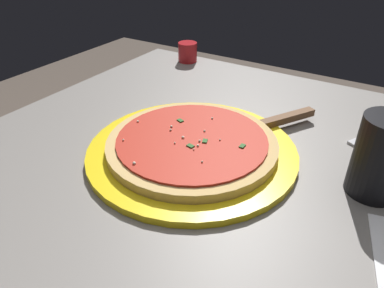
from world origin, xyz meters
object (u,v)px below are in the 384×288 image
object	(u,v)px
serving_plate	(192,151)
fork	(380,134)
pizza	(192,143)
cup_small_sauce	(188,52)
pizza_server	(270,123)
cup_tall_drink	(381,157)

from	to	relation	value
serving_plate	fork	distance (m)	0.37
pizza	cup_small_sauce	size ratio (longest dim) A/B	5.43
pizza_server	cup_tall_drink	world-z (taller)	cup_tall_drink
pizza_server	fork	size ratio (longest dim) A/B	1.22
pizza_server	cup_tall_drink	size ratio (longest dim) A/B	1.70
pizza_server	fork	distance (m)	0.21
cup_small_sauce	fork	distance (m)	0.56
pizza	cup_tall_drink	size ratio (longest dim) A/B	2.38
pizza	pizza_server	world-z (taller)	pizza
pizza	pizza_server	xyz separation A→B (m)	(0.09, 0.15, -0.00)
serving_plate	cup_small_sauce	world-z (taller)	cup_small_sauce
fork	pizza	bearing A→B (deg)	-137.92
cup_tall_drink	fork	world-z (taller)	cup_tall_drink
serving_plate	pizza_server	size ratio (longest dim) A/B	1.73
cup_small_sauce	fork	bearing A→B (deg)	-16.48
pizza	cup_small_sauce	distance (m)	0.49
serving_plate	cup_tall_drink	bearing A→B (deg)	11.15
fork	cup_small_sauce	bearing A→B (deg)	163.52
cup_tall_drink	cup_small_sauce	xyz separation A→B (m)	(-0.55, 0.35, -0.03)
serving_plate	cup_small_sauce	distance (m)	0.49
pizza	cup_small_sauce	world-z (taller)	cup_small_sauce
cup_tall_drink	fork	bearing A→B (deg)	93.61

